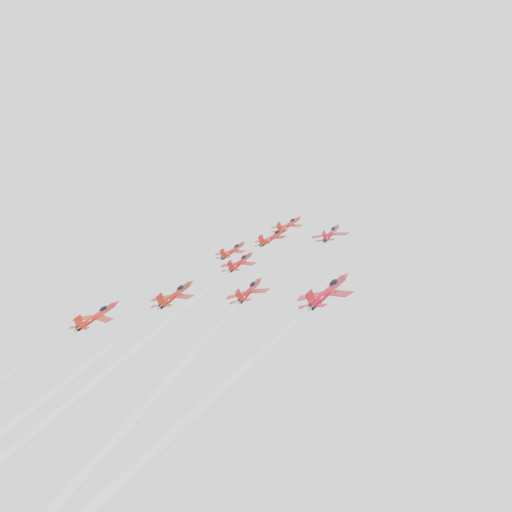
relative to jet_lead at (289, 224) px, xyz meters
The scene contains 6 objects.
jet_lead is the anchor object (origin of this frame).
jet_row2_left 17.71m from the jet_lead, 119.73° to the right, with size 8.70×11.09×7.24m.
jet_row2_center 9.28m from the jet_lead, 89.39° to the right, with size 9.24×11.77×7.68m.
jet_row2_right 21.71m from the jet_lead, 33.38° to the right, with size 8.72×11.10×7.25m.
jet_center 68.39m from the jet_lead, 89.81° to the right, with size 8.84×82.59×50.87m.
jet_rear_right 86.56m from the jet_lead, 80.25° to the right, with size 8.84×82.63×50.89m.
Camera 1 is at (66.12, -98.72, 135.93)m, focal length 40.00 mm.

